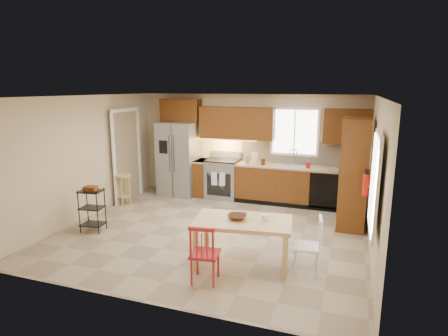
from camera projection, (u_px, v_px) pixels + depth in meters
floor at (212, 232)px, 7.02m from camera, size 5.50×5.50×0.00m
ceiling at (212, 96)px, 6.49m from camera, size 5.50×5.00×0.02m
wall_back at (249, 146)px, 9.06m from camera, size 5.50×0.02×2.50m
wall_front at (137, 208)px, 4.44m from camera, size 5.50×0.02×2.50m
wall_left at (86, 158)px, 7.63m from camera, size 0.02×5.00×2.50m
wall_right at (375, 178)px, 5.88m from camera, size 0.02×5.00×2.50m
refrigerator at (179, 159)px, 9.33m from camera, size 0.92×0.75×1.82m
range_stove at (223, 179)px, 9.11m from camera, size 0.76×0.63×0.92m
base_cabinet_narrow at (202, 178)px, 9.30m from camera, size 0.30×0.60×0.90m
base_cabinet_run at (299, 186)px, 8.54m from camera, size 2.92×0.60×0.90m
dishwasher at (323, 191)px, 8.10m from camera, size 0.60×0.02×0.78m
backsplash at (302, 153)px, 8.65m from camera, size 2.92×0.03×0.55m
upper_over_fridge at (181, 110)px, 9.26m from camera, size 1.00×0.35×0.55m
upper_left_block at (237, 123)px, 8.86m from camera, size 1.80×0.35×0.75m
upper_right_block at (348, 127)px, 8.06m from camera, size 1.00×0.35×0.75m
window_back at (295, 132)px, 8.61m from camera, size 1.12×0.04×1.12m
sink at (291, 168)px, 8.52m from camera, size 0.62×0.46×0.16m
undercab_glow at (225, 139)px, 9.02m from camera, size 1.60×0.30×0.01m
soap_bottle at (308, 164)px, 8.28m from camera, size 0.09×0.09×0.19m
paper_towel at (255, 158)px, 8.70m from camera, size 0.12×0.12×0.28m
canister_steel at (247, 160)px, 8.78m from camera, size 0.11×0.11×0.18m
canister_wood at (263, 162)px, 8.63m from camera, size 0.10×0.10×0.14m
pantry at (353, 173)px, 7.13m from camera, size 0.50×0.95×2.10m
fire_extinguisher at (366, 185)px, 6.09m from camera, size 0.12×0.12×0.36m
window_right at (375, 183)px, 4.79m from camera, size 0.04×1.02×1.32m
doorway at (126, 157)px, 8.85m from camera, size 0.04×0.95×2.10m
dining_table at (243, 243)px, 5.65m from camera, size 1.54×1.00×0.70m
chair_red at (205, 253)px, 5.15m from camera, size 0.45×0.45×0.85m
chair_white at (307, 246)px, 5.38m from camera, size 0.45×0.45×0.85m
table_bowl at (237, 220)px, 5.60m from camera, size 0.33×0.33×0.07m
table_jar at (265, 219)px, 5.55m from camera, size 0.11×0.11×0.11m
bar_stool at (124, 190)px, 8.56m from camera, size 0.41×0.41×0.71m
utility_cart at (92, 210)px, 6.97m from camera, size 0.45×0.37×0.83m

